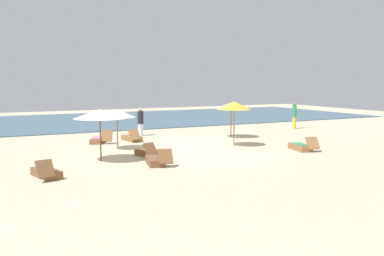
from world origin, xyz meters
TOP-DOWN VIEW (x-y plane):
  - ground_plane at (0.00, 0.00)m, footprint 60.00×60.00m
  - ocean_water at (0.00, 17.00)m, footprint 48.00×16.00m
  - umbrella_0 at (3.99, 2.84)m, footprint 1.95×1.95m
  - umbrella_1 at (-4.99, -1.14)m, footprint 2.22×2.22m
  - umbrella_2 at (2.32, -0.10)m, footprint 1.74×1.74m
  - umbrella_3 at (-3.35, 1.64)m, footprint 1.78×1.78m
  - lounger_0 at (-7.62, -3.48)m, footprint 0.92×1.74m
  - lounger_2 at (-3.27, -3.03)m, footprint 0.97×1.77m
  - lounger_3 at (-1.73, 4.12)m, footprint 0.79×1.73m
  - lounger_4 at (4.46, -2.83)m, footprint 0.96×1.76m
  - lounger_5 at (-3.58, 4.21)m, footprint 1.27×1.72m
  - lounger_6 at (-2.75, -1.15)m, footprint 1.13×1.78m
  - person_0 at (10.48, 4.94)m, footprint 0.42×0.42m
  - person_1 at (-0.46, 6.07)m, footprint 0.43×0.43m

SIDE VIEW (x-z plane):
  - ground_plane at x=0.00m, z-range 0.00..0.00m
  - ocean_water at x=0.00m, z-range 0.00..0.06m
  - lounger_6 at x=-2.75m, z-range -0.18..0.52m
  - lounger_2 at x=-3.27m, z-range -0.18..0.52m
  - lounger_3 at x=-1.73m, z-range -0.19..0.53m
  - lounger_0 at x=-7.62m, z-range -0.19..0.53m
  - lounger_4 at x=4.46m, z-range -0.18..0.53m
  - lounger_5 at x=-3.58m, z-range -0.19..0.55m
  - person_1 at x=-0.46m, z-range 0.00..1.71m
  - person_0 at x=10.48m, z-range 0.03..1.89m
  - umbrella_3 at x=-3.35m, z-range 0.79..2.78m
  - umbrella_0 at x=3.99m, z-range 0.86..2.91m
  - umbrella_1 at x=-4.99m, z-range 0.90..3.09m
  - umbrella_2 at x=2.32m, z-range 0.94..3.25m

